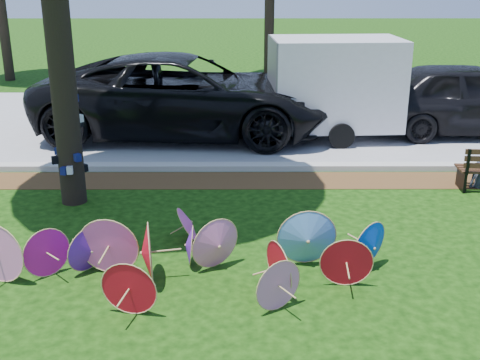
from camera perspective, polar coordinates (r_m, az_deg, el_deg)
The scene contains 8 objects.
ground at distance 7.79m, azimuth -3.71°, elevation -11.22°, with size 90.00×90.00×0.00m, color black.
mulch_strip at distance 11.88m, azimuth -2.45°, elevation -0.05°, with size 90.00×1.00×0.01m, color #472D16.
curb at distance 12.52m, azimuth -2.33°, elevation 1.26°, with size 90.00×0.30×0.12m, color #B7B5AD.
street at distance 16.53m, azimuth -1.82°, elevation 5.58°, with size 90.00×8.00×0.01m, color gray.
parasol_pile at distance 8.13m, azimuth -4.98°, elevation -6.83°, with size 5.74×2.57×0.86m.
black_van at distance 14.98m, azimuth -5.30°, elevation 7.96°, with size 3.32×7.20×2.00m, color black.
dark_pickup at distance 16.12m, azimuth 21.01°, elevation 7.22°, with size 2.14×5.32×1.81m, color black.
cargo_trailer at distance 14.82m, azimuth 9.02°, elevation 9.07°, with size 3.02×1.91×2.71m, color silver.
Camera 1 is at (0.48, -6.69, 3.97)m, focal length 45.00 mm.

